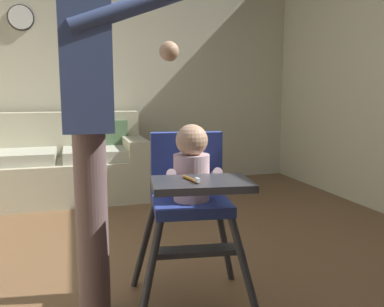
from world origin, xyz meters
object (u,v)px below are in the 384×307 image
Objects in this scene: couch at (61,165)px; wall_clock at (21,17)px; adult_standing at (89,114)px; high_chair at (191,185)px.

couch is 6.33× the size of wall_clock.
adult_standing is at bearing -79.54° from wall_clock.
high_chair is 3.31m from wall_clock.
adult_standing is 6.47× the size of wall_clock.
wall_clock is at bearing -153.37° from high_chair.
couch is at bearing -157.23° from high_chair.
adult_standing is at bearing 4.56° from couch.
wall_clock is at bearing -144.39° from couch.
high_chair is at bearing 14.97° from couch.
couch is at bearing -54.39° from wall_clock.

